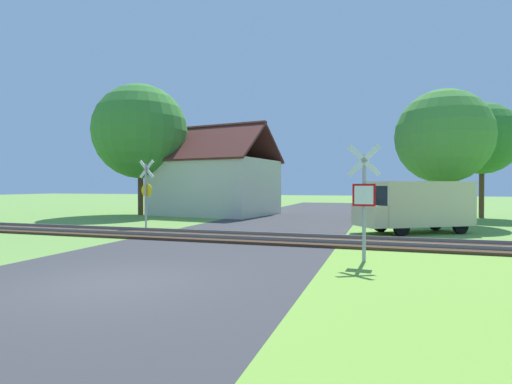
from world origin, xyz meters
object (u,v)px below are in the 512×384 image
house (215,185)px  tree_left (140,132)px  tree_far (482,139)px  tree_right (443,137)px  crossing_sign_far (146,189)px  mail_truck (416,205)px  stop_sign_near (364,196)px

house → tree_left: size_ratio=0.97×
tree_far → tree_right: tree_far is taller
crossing_sign_far → house: house is taller
house → tree_left: bearing=-149.2°
tree_far → mail_truck: bearing=-114.7°
house → tree_far: 17.94m
mail_truck → tree_far: bearing=-56.7°
tree_left → stop_sign_near: bearing=-40.2°
crossing_sign_far → tree_left: 10.62m
crossing_sign_far → mail_truck: (12.06, 2.18, -0.64)m
stop_sign_near → tree_left: (-15.85, 13.39, 4.11)m
house → mail_truck: bearing=-22.7°
stop_sign_near → tree_left: 21.15m
house → tree_right: (14.60, -2.63, 2.60)m
tree_left → mail_truck: (17.73, -5.86, -4.64)m
tree_left → tree_right: (19.49, -0.64, -1.15)m
crossing_sign_far → tree_left: (-5.67, 8.04, 4.00)m
tree_right → mail_truck: tree_right is taller
tree_left → house: bearing=22.1°
tree_far → tree_left: 22.86m
tree_far → tree_right: (-2.93, -5.01, -0.35)m
crossing_sign_far → tree_right: (13.82, 7.39, 2.84)m
crossing_sign_far → tree_left: tree_left is taller
house → tree_far: bearing=16.5°
stop_sign_near → mail_truck: bearing=-99.3°
crossing_sign_far → tree_left: bearing=134.5°
stop_sign_near → tree_right: 13.58m
mail_truck → tree_left: bearing=39.7°
house → tree_far: (17.53, 2.38, 2.95)m
stop_sign_near → mail_truck: 7.78m
stop_sign_near → tree_right: (3.64, 12.75, 2.96)m
tree_far → mail_truck: 11.88m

